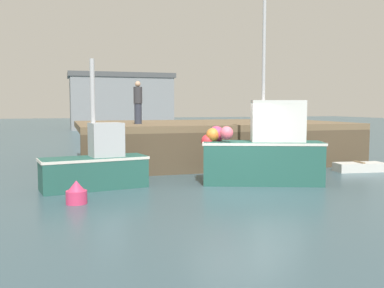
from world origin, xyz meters
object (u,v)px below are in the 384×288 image
fishing_boat_near_left (96,165)px  dockworker (138,103)px  mooring_buoy_foreground (76,193)px  fishing_boat_near_right (263,151)px  rowboat (359,167)px

fishing_boat_near_left → dockworker: fishing_boat_near_left is taller
mooring_buoy_foreground → dockworker: bearing=66.4°
dockworker → mooring_buoy_foreground: size_ratio=2.86×
fishing_boat_near_right → dockworker: size_ratio=3.35×
dockworker → mooring_buoy_foreground: dockworker is taller
fishing_boat_near_left → rowboat: 9.63m
fishing_boat_near_left → rowboat: size_ratio=2.00×
fishing_boat_near_left → dockworker: 4.85m
fishing_boat_near_left → fishing_boat_near_right: fishing_boat_near_right is taller
fishing_boat_near_left → dockworker: bearing=64.1°
dockworker → rowboat: bearing=-24.7°
fishing_boat_near_right → mooring_buoy_foreground: bearing=-168.7°
fishing_boat_near_right → mooring_buoy_foreground: size_ratio=9.56×
dockworker → mooring_buoy_foreground: (-2.59, -5.92, -2.30)m
mooring_buoy_foreground → fishing_boat_near_right: bearing=11.3°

